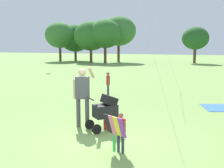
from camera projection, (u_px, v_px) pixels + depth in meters
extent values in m
plane|color=#75994C|center=(106.00, 142.00, 6.86)|extent=(120.00, 120.00, 0.00)
cylinder|color=brown|center=(60.00, 54.00, 39.25)|extent=(0.36, 0.36, 2.03)
ellipsoid|color=#387033|center=(60.00, 35.00, 38.85)|extent=(4.31, 3.88, 3.66)
cylinder|color=brown|center=(76.00, 56.00, 40.47)|extent=(0.36, 0.36, 1.46)
ellipsoid|color=#235623|center=(75.00, 38.00, 40.10)|extent=(4.67, 4.21, 3.97)
cylinder|color=brown|center=(91.00, 56.00, 36.56)|extent=(0.36, 0.36, 1.72)
ellipsoid|color=#2D6628|center=(91.00, 36.00, 36.17)|extent=(4.56, 4.10, 3.87)
cylinder|color=brown|center=(105.00, 55.00, 35.69)|extent=(0.36, 0.36, 2.06)
ellipsoid|color=#2D6628|center=(105.00, 34.00, 35.29)|extent=(4.37, 3.93, 3.71)
cylinder|color=brown|center=(119.00, 54.00, 37.28)|extent=(0.36, 0.36, 2.35)
ellipsoid|color=#387033|center=(119.00, 31.00, 36.83)|extent=(4.72, 4.25, 4.02)
cylinder|color=brown|center=(195.00, 56.00, 35.19)|extent=(0.36, 0.36, 1.85)
ellipsoid|color=#235623|center=(195.00, 38.00, 34.86)|extent=(3.41, 3.07, 2.90)
cylinder|color=#33384C|center=(123.00, 144.00, 6.12)|extent=(0.07, 0.07, 0.46)
cylinder|color=#33384C|center=(118.00, 142.00, 6.22)|extent=(0.07, 0.07, 0.46)
cube|color=red|center=(121.00, 126.00, 6.11)|extent=(0.23, 0.20, 0.34)
cylinder|color=brown|center=(125.00, 128.00, 6.02)|extent=(0.05, 0.05, 0.31)
cylinder|color=brown|center=(117.00, 126.00, 6.20)|extent=(0.05, 0.05, 0.31)
sphere|color=brown|center=(121.00, 115.00, 6.07)|extent=(0.12, 0.12, 0.12)
cube|color=purple|center=(122.00, 128.00, 5.82)|extent=(0.21, 0.21, 0.46)
cube|color=yellow|center=(117.00, 126.00, 5.93)|extent=(0.21, 0.21, 0.46)
cube|color=pink|center=(113.00, 125.00, 6.04)|extent=(0.21, 0.21, 0.46)
cube|color=black|center=(108.00, 124.00, 6.14)|extent=(0.21, 0.21, 0.46)
cube|color=green|center=(114.00, 144.00, 6.03)|extent=(0.08, 0.05, 0.36)
cylinder|color=#4C4C51|center=(78.00, 112.00, 8.10)|extent=(0.13, 0.13, 0.86)
cylinder|color=#4C4C51|center=(87.00, 113.00, 8.05)|extent=(0.13, 0.13, 0.86)
cube|color=#4C4C56|center=(82.00, 88.00, 7.96)|extent=(0.41, 0.29, 0.65)
cylinder|color=beige|center=(75.00, 89.00, 8.01)|extent=(0.09, 0.09, 0.58)
cylinder|color=beige|center=(91.00, 72.00, 8.00)|extent=(0.18, 0.53, 0.41)
sphere|color=beige|center=(82.00, 72.00, 7.90)|extent=(0.22, 0.22, 0.22)
cylinder|color=black|center=(118.00, 123.00, 8.01)|extent=(0.22, 0.23, 0.28)
cylinder|color=black|center=(90.00, 124.00, 7.89)|extent=(0.22, 0.23, 0.28)
cylinder|color=black|center=(97.00, 129.00, 7.43)|extent=(0.22, 0.23, 0.28)
cube|color=black|center=(105.00, 111.00, 7.77)|extent=(0.76, 0.77, 0.36)
cube|color=black|center=(109.00, 100.00, 7.78)|extent=(0.59, 0.59, 0.35)
cylinder|color=black|center=(90.00, 99.00, 7.51)|extent=(0.37, 0.36, 0.04)
cylinder|color=silver|center=(158.00, 28.00, 13.78)|extent=(2.30, 1.12, 6.52)
cylinder|color=#33384C|center=(108.00, 90.00, 12.93)|extent=(0.08, 0.08, 0.57)
cylinder|color=#33384C|center=(108.00, 91.00, 12.76)|extent=(0.08, 0.08, 0.57)
cube|color=red|center=(108.00, 80.00, 12.77)|extent=(0.25, 0.29, 0.42)
cylinder|color=brown|center=(108.00, 80.00, 12.93)|extent=(0.06, 0.06, 0.38)
cylinder|color=brown|center=(108.00, 81.00, 12.63)|extent=(0.06, 0.06, 0.38)
sphere|color=brown|center=(108.00, 74.00, 12.73)|extent=(0.15, 0.15, 0.15)
cube|color=#3366B2|center=(220.00, 108.00, 10.52)|extent=(1.53, 1.58, 0.02)
cube|color=red|center=(113.00, 124.00, 7.92)|extent=(0.44, 0.32, 0.30)
cube|color=white|center=(113.00, 118.00, 7.89)|extent=(0.45, 0.33, 0.05)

